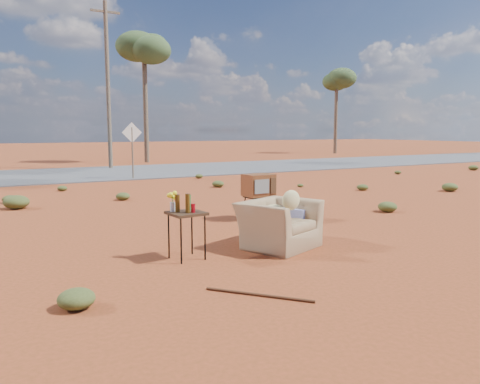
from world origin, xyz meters
TOP-DOWN VIEW (x-y plane):
  - ground at (0.00, 0.00)m, footprint 140.00×140.00m
  - highway at (0.00, 15.00)m, footprint 140.00×7.00m
  - armchair at (0.52, 0.34)m, footprint 1.51×1.30m
  - tv_unit at (1.41, 2.50)m, footprint 0.62×0.52m
  - side_table at (-1.17, 0.40)m, footprint 0.53×0.53m
  - rusty_bar at (-1.04, -1.49)m, footprint 0.88×1.00m
  - road_sign at (1.50, 12.00)m, footprint 0.78×0.06m
  - eucalyptus_center at (5.00, 21.00)m, footprint 3.20×3.20m
  - eucalyptus_right at (22.00, 24.00)m, footprint 3.20×3.20m
  - utility_pole_center at (2.00, 17.50)m, footprint 1.40×0.20m
  - scrub_patch at (-0.82, 4.41)m, footprint 17.49×8.07m

SIDE VIEW (x-z plane):
  - ground at x=0.00m, z-range 0.00..0.00m
  - rusty_bar at x=-1.04m, z-range 0.00..0.03m
  - highway at x=0.00m, z-range 0.00..0.04m
  - scrub_patch at x=-0.82m, z-range -0.03..0.30m
  - armchair at x=0.52m, z-range -0.03..0.98m
  - tv_unit at x=1.41m, z-range 0.23..1.20m
  - side_table at x=-1.17m, z-range 0.23..1.22m
  - road_sign at x=1.50m, z-range 0.41..2.60m
  - utility_pole_center at x=2.00m, z-range 0.15..8.15m
  - eucalyptus_right at x=22.00m, z-range 2.39..9.49m
  - eucalyptus_center at x=5.00m, z-range 2.63..10.23m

